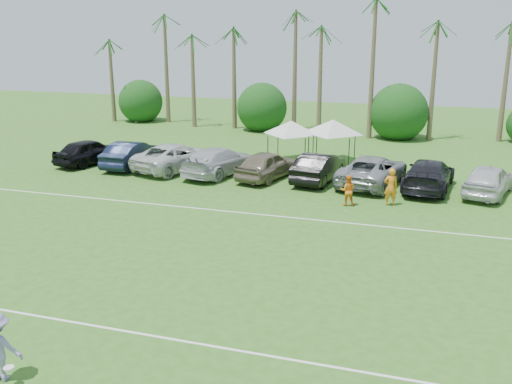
% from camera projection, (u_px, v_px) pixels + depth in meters
% --- Properties ---
extents(ground, '(120.00, 120.00, 0.00)m').
position_uv_depth(ground, '(70.00, 364.00, 15.45)').
color(ground, '#32641E').
rests_on(ground, ground).
extents(field_lines, '(80.00, 12.10, 0.01)m').
position_uv_depth(field_lines, '(190.00, 256.00, 22.79)').
color(field_lines, white).
rests_on(field_lines, ground).
extents(palm_tree_0, '(2.40, 2.40, 8.90)m').
position_uv_depth(palm_tree_0, '(104.00, 44.00, 54.63)').
color(palm_tree_0, brown).
rests_on(palm_tree_0, ground).
extents(palm_tree_1, '(2.40, 2.40, 9.90)m').
position_uv_depth(palm_tree_1, '(150.00, 34.00, 52.94)').
color(palm_tree_1, brown).
rests_on(palm_tree_1, ground).
extents(palm_tree_2, '(2.40, 2.40, 10.90)m').
position_uv_depth(palm_tree_2, '(200.00, 25.00, 51.26)').
color(palm_tree_2, brown).
rests_on(palm_tree_2, ground).
extents(palm_tree_3, '(2.40, 2.40, 11.90)m').
position_uv_depth(palm_tree_3, '(242.00, 14.00, 49.87)').
color(palm_tree_3, brown).
rests_on(palm_tree_3, ground).
extents(palm_tree_4, '(2.40, 2.40, 8.90)m').
position_uv_depth(palm_tree_4, '(286.00, 45.00, 49.42)').
color(palm_tree_4, brown).
rests_on(palm_tree_4, ground).
extents(palm_tree_5, '(2.40, 2.40, 9.90)m').
position_uv_depth(palm_tree_5, '(332.00, 35.00, 48.02)').
color(palm_tree_5, brown).
rests_on(palm_tree_5, ground).
extents(palm_tree_6, '(2.40, 2.40, 10.90)m').
position_uv_depth(palm_tree_6, '(380.00, 24.00, 46.63)').
color(palm_tree_6, brown).
rests_on(palm_tree_6, ground).
extents(palm_tree_7, '(2.40, 2.40, 11.90)m').
position_uv_depth(palm_tree_7, '(432.00, 13.00, 45.24)').
color(palm_tree_7, brown).
rests_on(palm_tree_7, ground).
extents(palm_tree_8, '(2.40, 2.40, 8.90)m').
position_uv_depth(palm_tree_8, '(496.00, 47.00, 44.50)').
color(palm_tree_8, brown).
rests_on(palm_tree_8, ground).
extents(bush_tree_0, '(4.00, 4.00, 4.00)m').
position_uv_depth(bush_tree_0, '(140.00, 103.00, 56.23)').
color(bush_tree_0, brown).
rests_on(bush_tree_0, ground).
extents(bush_tree_1, '(4.00, 4.00, 4.00)m').
position_uv_depth(bush_tree_1, '(266.00, 108.00, 52.47)').
color(bush_tree_1, brown).
rests_on(bush_tree_1, ground).
extents(bush_tree_2, '(4.00, 4.00, 4.00)m').
position_uv_depth(bush_tree_2, '(400.00, 114.00, 49.00)').
color(bush_tree_2, brown).
rests_on(bush_tree_2, ground).
extents(sideline_player_a, '(0.83, 0.68, 1.96)m').
position_uv_depth(sideline_player_a, '(391.00, 187.00, 29.23)').
color(sideline_player_a, orange).
rests_on(sideline_player_a, ground).
extents(sideline_player_b, '(0.87, 0.73, 1.61)m').
position_uv_depth(sideline_player_b, '(348.00, 190.00, 29.24)').
color(sideline_player_b, orange).
rests_on(sideline_player_b, ground).
extents(canopy_tent_left, '(4.00, 4.00, 3.24)m').
position_uv_depth(canopy_tent_left, '(291.00, 121.00, 38.86)').
color(canopy_tent_left, black).
rests_on(canopy_tent_left, ground).
extents(canopy_tent_right, '(4.19, 4.19, 3.40)m').
position_uv_depth(canopy_tent_right, '(333.00, 120.00, 38.47)').
color(canopy_tent_right, black).
rests_on(canopy_tent_right, ground).
extents(parked_car_0, '(3.34, 5.43, 1.73)m').
position_uv_depth(parked_car_0, '(90.00, 151.00, 38.37)').
color(parked_car_0, black).
rests_on(parked_car_0, ground).
extents(parked_car_1, '(1.84, 5.24, 1.73)m').
position_uv_depth(parked_car_1, '(132.00, 154.00, 37.53)').
color(parked_car_1, black).
rests_on(parked_car_1, ground).
extents(parked_car_2, '(4.54, 6.77, 1.73)m').
position_uv_depth(parked_car_2, '(176.00, 157.00, 36.76)').
color(parked_car_2, silver).
rests_on(parked_car_2, ground).
extents(parked_car_3, '(3.75, 6.35, 1.73)m').
position_uv_depth(parked_car_3, '(219.00, 161.00, 35.52)').
color(parked_car_3, '#BCBDC1').
rests_on(parked_car_3, ground).
extents(parked_car_4, '(3.18, 5.40, 1.73)m').
position_uv_depth(parked_car_4, '(267.00, 165.00, 34.53)').
color(parked_car_4, '#786B56').
rests_on(parked_car_4, ground).
extents(parked_car_5, '(2.52, 5.44, 1.73)m').
position_uv_depth(parked_car_5, '(319.00, 167.00, 33.92)').
color(parked_car_5, black).
rests_on(parked_car_5, ground).
extents(parked_car_6, '(4.02, 6.65, 1.73)m').
position_uv_depth(parked_car_6, '(373.00, 170.00, 33.17)').
color(parked_car_6, gray).
rests_on(parked_car_6, ground).
extents(parked_car_7, '(3.10, 6.19, 1.73)m').
position_uv_depth(parked_car_7, '(429.00, 175.00, 32.18)').
color(parked_car_7, black).
rests_on(parked_car_7, ground).
extents(parked_car_8, '(3.29, 5.42, 1.73)m').
position_uv_depth(parked_car_8, '(488.00, 180.00, 31.07)').
color(parked_car_8, silver).
rests_on(parked_car_8, ground).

